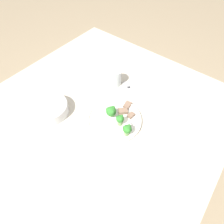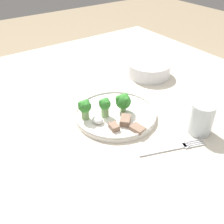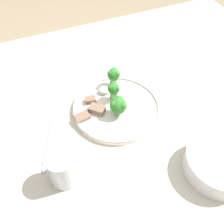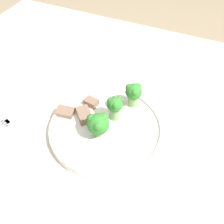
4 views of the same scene
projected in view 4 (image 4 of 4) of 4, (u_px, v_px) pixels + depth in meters
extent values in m
cube|color=beige|center=(109.00, 174.00, 0.52)|extent=(1.23, 1.10, 0.03)
cylinder|color=brown|center=(47.00, 86.00, 1.25)|extent=(0.06, 0.06, 0.70)
cylinder|color=white|center=(106.00, 129.00, 0.57)|extent=(0.24, 0.24, 0.01)
torus|color=white|center=(106.00, 126.00, 0.56)|extent=(0.24, 0.24, 0.01)
cube|color=silver|center=(31.00, 108.00, 0.62)|extent=(0.06, 0.13, 0.00)
cube|color=silver|center=(6.00, 123.00, 0.59)|extent=(0.03, 0.02, 0.00)
cylinder|color=#7FA866|center=(99.00, 132.00, 0.55)|extent=(0.02, 0.02, 0.02)
sphere|color=#337F2D|center=(98.00, 124.00, 0.53)|extent=(0.05, 0.05, 0.05)
sphere|color=#337F2D|center=(92.00, 119.00, 0.52)|extent=(0.02, 0.02, 0.02)
sphere|color=#337F2D|center=(98.00, 126.00, 0.51)|extent=(0.02, 0.02, 0.02)
sphere|color=#337F2D|center=(104.00, 118.00, 0.52)|extent=(0.02, 0.02, 0.02)
cylinder|color=#7FA866|center=(115.00, 113.00, 0.57)|extent=(0.02, 0.02, 0.03)
sphere|color=#337F2D|center=(115.00, 105.00, 0.55)|extent=(0.03, 0.03, 0.03)
sphere|color=#337F2D|center=(110.00, 101.00, 0.55)|extent=(0.02, 0.02, 0.02)
sphere|color=#337F2D|center=(115.00, 106.00, 0.54)|extent=(0.02, 0.02, 0.02)
sphere|color=#337F2D|center=(119.00, 100.00, 0.55)|extent=(0.02, 0.02, 0.02)
cylinder|color=#7FA866|center=(133.00, 100.00, 0.60)|extent=(0.02, 0.02, 0.03)
sphere|color=#337F2D|center=(134.00, 92.00, 0.58)|extent=(0.04, 0.04, 0.04)
sphere|color=#337F2D|center=(129.00, 87.00, 0.58)|extent=(0.02, 0.02, 0.02)
sphere|color=#337F2D|center=(135.00, 92.00, 0.57)|extent=(0.02, 0.02, 0.02)
sphere|color=#337F2D|center=(138.00, 87.00, 0.58)|extent=(0.02, 0.02, 0.02)
cube|color=#846651|center=(65.00, 112.00, 0.59)|extent=(0.04, 0.03, 0.01)
cube|color=#846651|center=(84.00, 115.00, 0.58)|extent=(0.05, 0.05, 0.02)
cube|color=#846651|center=(91.00, 102.00, 0.61)|extent=(0.03, 0.03, 0.02)
ellipsoid|color=white|center=(115.00, 102.00, 0.60)|extent=(0.03, 0.03, 0.02)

